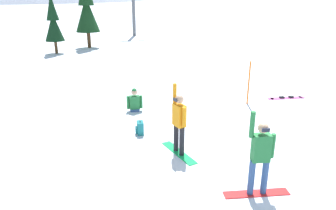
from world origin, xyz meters
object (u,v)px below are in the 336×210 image
backpack_teal (140,128)px  pine_tree_broad (86,7)px  snowboarder_midground (179,122)px  trail_marker_pole (249,83)px  loose_snowboard_near_left (286,98)px  pine_tree_young (53,22)px  snowboarder_background (134,102)px  snowboarder_foreground (260,156)px

backpack_teal → pine_tree_broad: bearing=87.0°
backpack_teal → pine_tree_broad: 18.96m
snowboarder_midground → trail_marker_pole: size_ratio=1.13×
trail_marker_pole → snowboarder_midground: bearing=-145.6°
loose_snowboard_near_left → pine_tree_young: bearing=120.3°
snowboarder_background → trail_marker_pole: size_ratio=0.98×
snowboarder_midground → snowboarder_background: 4.17m
loose_snowboard_near_left → backpack_teal: size_ratio=3.75×
snowboarder_foreground → pine_tree_young: pine_tree_young is taller
snowboarder_midground → trail_marker_pole: bearing=34.4°
snowboarder_foreground → snowboarder_midground: size_ratio=1.01×
snowboarder_midground → pine_tree_young: size_ratio=0.47×
snowboarder_midground → pine_tree_young: bearing=97.7°
snowboarder_midground → backpack_teal: (-0.69, 1.71, -0.77)m
loose_snowboard_near_left → pine_tree_young: (-9.02, 15.47, 2.37)m
snowboarder_midground → pine_tree_young: pine_tree_young is taller
snowboarder_midground → snowboarder_foreground: bearing=-70.0°
snowboarder_midground → pine_tree_broad: 20.53m
snowboarder_foreground → snowboarder_midground: bearing=110.0°
loose_snowboard_near_left → pine_tree_broad: bearing=109.8°
snowboarder_background → snowboarder_midground: bearing=-87.0°
trail_marker_pole → pine_tree_broad: bearing=103.5°
snowboarder_midground → loose_snowboard_near_left: (6.53, 3.05, -0.96)m
snowboarder_background → trail_marker_pole: trail_marker_pole is taller
snowboarder_background → pine_tree_broad: 16.57m
snowboarder_foreground → trail_marker_pole: snowboarder_foreground is taller
snowboarder_midground → loose_snowboard_near_left: 7.27m
snowboarder_foreground → pine_tree_young: bearing=99.2°
snowboarder_foreground → loose_snowboard_near_left: 7.97m
snowboarder_midground → trail_marker_pole: snowboarder_midground is taller
snowboarder_background → backpack_teal: 2.44m
backpack_teal → snowboarder_midground: bearing=-68.1°
snowboarder_foreground → backpack_teal: snowboarder_foreground is taller
backpack_teal → pine_tree_young: (-1.80, 16.80, 2.18)m
loose_snowboard_near_left → trail_marker_pole: size_ratio=0.96×
trail_marker_pole → pine_tree_broad: (-4.17, 17.34, 2.40)m
pine_tree_broad → pine_tree_young: (-2.78, -1.88, -0.92)m
snowboarder_background → loose_snowboard_near_left: 6.84m
snowboarder_background → backpack_teal: size_ratio=3.83×
snowboarder_midground → snowboarder_background: size_ratio=1.14×
pine_tree_broad → snowboarder_midground: bearing=-90.8°
snowboarder_foreground → loose_snowboard_near_left: snowboarder_foreground is taller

